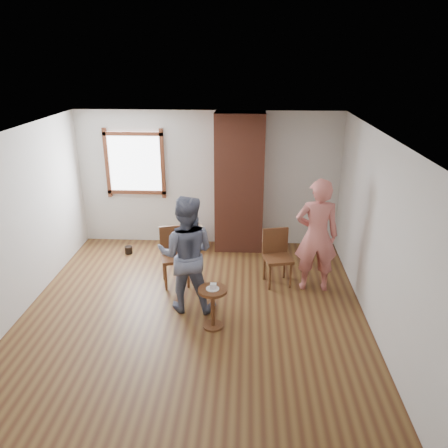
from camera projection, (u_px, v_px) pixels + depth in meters
The scene contains 12 objects.
ground at pixel (193, 318), 6.30m from camera, with size 5.50×5.50×0.00m, color brown.
room_shell at pixel (191, 185), 6.20m from camera, with size 5.04×5.52×2.62m.
brick_chimney at pixel (239, 183), 8.12m from camera, with size 0.90×0.50×2.60m, color brown.
stoneware_crock at pixel (194, 237), 8.46m from camera, with size 0.36×0.36×0.46m, color #C8AF90.
dark_pot at pixel (129, 250), 8.30m from camera, with size 0.14×0.14×0.14m, color black.
dining_chair_left at pixel (174, 252), 7.12m from camera, with size 0.55×0.55×0.95m.
dining_chair_right at pixel (277, 254), 7.12m from camera, with size 0.51×0.51×0.91m.
side_table at pixel (213, 302), 5.95m from camera, with size 0.40×0.40×0.60m.
cake_plate at pixel (213, 289), 5.87m from camera, with size 0.18×0.18×0.01m, color white.
cake_slice at pixel (213, 286), 5.86m from camera, with size 0.08×0.07×0.06m, color white.
man at pixel (186, 254), 6.25m from camera, with size 0.85×0.66×1.75m, color #16203E.
person_pink at pixel (317, 236), 6.77m from camera, with size 0.67×0.44×1.84m, color #CD6E66.
Camera 1 is at (0.75, -5.34, 3.56)m, focal length 35.00 mm.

